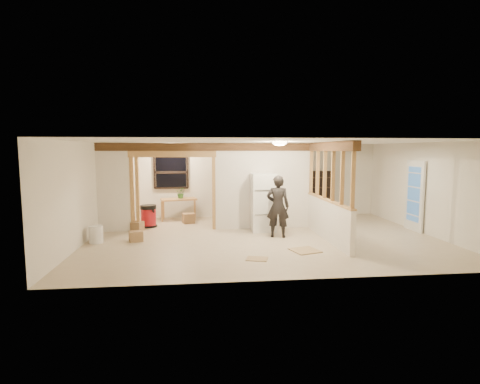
{
  "coord_description": "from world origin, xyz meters",
  "views": [
    {
      "loc": [
        -1.66,
        -9.53,
        2.29
      ],
      "look_at": [
        -0.57,
        0.4,
        1.17
      ],
      "focal_mm": 28.0,
      "sensor_mm": 36.0,
      "label": 1
    }
  ],
  "objects": [
    {
      "name": "stud_partition",
      "position": [
        1.6,
        -0.4,
        1.66
      ],
      "size": [
        0.14,
        3.2,
        1.32
      ],
      "primitive_type": "cube",
      "color": "tan",
      "rests_on": "pony_wall"
    },
    {
      "name": "refrigerator",
      "position": [
        0.14,
        0.81,
        0.82
      ],
      "size": [
        0.67,
        0.65,
        1.64
      ],
      "primitive_type": "cube",
      "color": "silver",
      "rests_on": "floor"
    },
    {
      "name": "header_beam_back",
      "position": [
        -1.0,
        1.2,
        2.38
      ],
      "size": [
        7.0,
        0.18,
        0.22
      ],
      "primitive_type": "cube",
      "color": "#51341C",
      "rests_on": "ceiling"
    },
    {
      "name": "wall_right",
      "position": [
        4.5,
        0.0,
        1.25
      ],
      "size": [
        0.01,
        6.5,
        2.5
      ],
      "primitive_type": "cube",
      "color": "silver",
      "rests_on": "floor"
    },
    {
      "name": "floor",
      "position": [
        0.0,
        0.0,
        -0.01
      ],
      "size": [
        9.0,
        6.5,
        0.01
      ],
      "primitive_type": "cube",
      "color": "#BDAC8C",
      "rests_on": "ground"
    },
    {
      "name": "wall_left",
      "position": [
        -4.5,
        0.0,
        1.25
      ],
      "size": [
        0.01,
        6.5,
        2.5
      ],
      "primitive_type": "cube",
      "color": "silver",
      "rests_on": "floor"
    },
    {
      "name": "potted_plant",
      "position": [
        -2.26,
        2.77,
        0.9
      ],
      "size": [
        0.4,
        0.37,
        0.36
      ],
      "primitive_type": "imported",
      "rotation": [
        0.0,
        0.0,
        -0.33
      ],
      "color": "#356F2E",
      "rests_on": "work_table"
    },
    {
      "name": "floor_panel_near",
      "position": [
        0.72,
        -1.41,
        0.01
      ],
      "size": [
        0.72,
        0.72,
        0.02
      ],
      "primitive_type": "cube",
      "rotation": [
        0.0,
        0.0,
        0.3
      ],
      "color": "tan",
      "rests_on": "floor"
    },
    {
      "name": "ceiling",
      "position": [
        0.0,
        0.0,
        2.5
      ],
      "size": [
        9.0,
        6.5,
        0.01
      ],
      "primitive_type": "cube",
      "color": "white"
    },
    {
      "name": "header_beam_right",
      "position": [
        1.6,
        -0.4,
        2.38
      ],
      "size": [
        0.18,
        3.3,
        0.22
      ],
      "primitive_type": "cube",
      "color": "#51341C",
      "rests_on": "ceiling"
    },
    {
      "name": "floor_panel_far",
      "position": [
        -0.47,
        -1.93,
        0.01
      ],
      "size": [
        0.52,
        0.46,
        0.01
      ],
      "primitive_type": "cube",
      "rotation": [
        0.0,
        0.0,
        -0.28
      ],
      "color": "tan",
      "rests_on": "floor"
    },
    {
      "name": "french_door",
      "position": [
        4.42,
        0.4,
        1.0
      ],
      "size": [
        0.12,
        0.86,
        2.0
      ],
      "primitive_type": "cube",
      "color": "white",
      "rests_on": "floor"
    },
    {
      "name": "bookshelf",
      "position": [
        2.6,
        3.05,
        0.78
      ],
      "size": [
        0.78,
        0.26,
        1.57
      ],
      "primitive_type": "cube",
      "color": "black",
      "rests_on": "floor"
    },
    {
      "name": "wall_front",
      "position": [
        0.0,
        -3.25,
        1.25
      ],
      "size": [
        9.0,
        0.01,
        2.5
      ],
      "primitive_type": "cube",
      "color": "silver",
      "rests_on": "floor"
    },
    {
      "name": "ceiling_dome_util",
      "position": [
        -2.5,
        2.3,
        2.48
      ],
      "size": [
        0.32,
        0.32,
        0.14
      ],
      "primitive_type": "ellipsoid",
      "color": "#FFEABF",
      "rests_on": "ceiling"
    },
    {
      "name": "shop_vac",
      "position": [
        -3.19,
        1.72,
        0.34
      ],
      "size": [
        0.56,
        0.56,
        0.67
      ],
      "primitive_type": "cylinder",
      "rotation": [
        0.0,
        0.0,
        0.08
      ],
      "color": "#A2131B",
      "rests_on": "floor"
    },
    {
      "name": "window_back",
      "position": [
        -2.6,
        3.17,
        1.55
      ],
      "size": [
        1.12,
        0.1,
        1.1
      ],
      "primitive_type": "cube",
      "color": "black",
      "rests_on": "wall_back"
    },
    {
      "name": "bucket",
      "position": [
        -4.22,
        -0.13,
        0.22
      ],
      "size": [
        0.44,
        0.44,
        0.43
      ],
      "primitive_type": "cylinder",
      "rotation": [
        0.0,
        0.0,
        0.35
      ],
      "color": "silver",
      "rests_on": "floor"
    },
    {
      "name": "partition_left_stub",
      "position": [
        -4.05,
        1.2,
        1.25
      ],
      "size": [
        0.9,
        0.12,
        2.5
      ],
      "primitive_type": "cube",
      "color": "silver",
      "rests_on": "floor"
    },
    {
      "name": "hanging_bulb",
      "position": [
        -2.0,
        1.6,
        2.18
      ],
      "size": [
        0.07,
        0.07,
        0.07
      ],
      "primitive_type": "ellipsoid",
      "color": "#FFD88C",
      "rests_on": "ceiling"
    },
    {
      "name": "wall_back",
      "position": [
        0.0,
        3.25,
        1.25
      ],
      "size": [
        9.0,
        0.01,
        2.5
      ],
      "primitive_type": "cube",
      "color": "silver",
      "rests_on": "floor"
    },
    {
      "name": "work_table",
      "position": [
        -2.34,
        2.74,
        0.36
      ],
      "size": [
        1.23,
        0.79,
        0.72
      ],
      "primitive_type": "cube",
      "rotation": [
        0.0,
        0.0,
        0.21
      ],
      "color": "tan",
      "rests_on": "floor"
    },
    {
      "name": "box_front",
      "position": [
        -3.26,
        -0.07,
        0.13
      ],
      "size": [
        0.39,
        0.35,
        0.26
      ],
      "primitive_type": "cube",
      "rotation": [
        0.0,
        0.0,
        0.33
      ],
      "color": "#967148",
      "rests_on": "floor"
    },
    {
      "name": "doorway_frame",
      "position": [
        -2.4,
        1.2,
        1.1
      ],
      "size": [
        2.46,
        0.14,
        2.2
      ],
      "primitive_type": "cube",
      "color": "tan",
      "rests_on": "floor"
    },
    {
      "name": "box_util_b",
      "position": [
        -3.43,
        1.16,
        0.14
      ],
      "size": [
        0.38,
        0.38,
        0.27
      ],
      "primitive_type": "cube",
      "rotation": [
        0.0,
        0.0,
        -0.37
      ],
      "color": "#967148",
      "rests_on": "floor"
    },
    {
      "name": "pony_wall",
      "position": [
        1.6,
        -0.4,
        0.5
      ],
      "size": [
        0.12,
        3.2,
        1.0
      ],
      "primitive_type": "cube",
      "color": "silver",
      "rests_on": "floor"
    },
    {
      "name": "ceiling_dome_main",
      "position": [
        0.3,
        -0.5,
        2.48
      ],
      "size": [
        0.36,
        0.36,
        0.16
      ],
      "primitive_type": "ellipsoid",
      "color": "#FFEABF",
      "rests_on": "ceiling"
    },
    {
      "name": "partition_center",
      "position": [
        0.2,
        1.2,
        1.25
      ],
      "size": [
        2.8,
        0.12,
        2.5
      ],
      "primitive_type": "cube",
      "color": "silver",
      "rests_on": "floor"
    },
    {
      "name": "box_util_a",
      "position": [
        -2.01,
        2.18,
        0.15
      ],
      "size": [
        0.42,
        0.39,
        0.31
      ],
      "primitive_type": "cube",
      "rotation": [
        0.0,
        0.0,
        0.25
      ],
      "color": "#967148",
      "rests_on": "floor"
    },
    {
      "name": "woman",
      "position": [
        0.38,
        0.01,
        0.82
      ],
      "size": [
        0.69,
        0.55,
        1.65
      ],
      "primitive_type": "imported",
      "rotation": [
        0.0,
        0.0,
        2.86
      ],
      "color": "black",
      "rests_on": "floor"
    }
  ]
}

